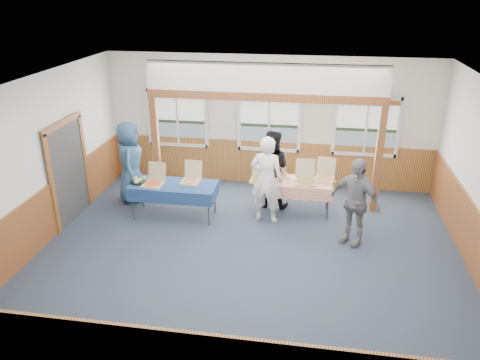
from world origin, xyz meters
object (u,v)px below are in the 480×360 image
at_px(woman_black, 271,169).
at_px(table_right, 294,183).
at_px(person_grey, 355,201).
at_px(man_blue, 130,162).
at_px(woman_white, 267,180).
at_px(table_left, 173,187).

bearing_deg(woman_black, table_right, 158.86).
distance_m(table_right, person_grey, 1.66).
bearing_deg(woman_black, man_blue, 9.44).
height_order(table_right, woman_white, woman_white).
distance_m(table_right, woman_black, 0.64).
bearing_deg(woman_white, table_left, 11.89).
relative_size(table_left, woman_black, 1.13).
relative_size(woman_black, person_grey, 1.01).
bearing_deg(woman_black, table_left, 29.28).
height_order(man_blue, person_grey, man_blue).
relative_size(table_right, woman_white, 0.92).
distance_m(table_left, person_grey, 3.79).
relative_size(table_left, person_grey, 1.14).
bearing_deg(table_left, man_blue, 130.14).
distance_m(table_left, man_blue, 1.40).
distance_m(man_blue, person_grey, 5.10).
height_order(table_left, table_right, same).
xyz_separation_m(woman_white, man_blue, (-3.20, 0.56, -0.00)).
distance_m(woman_white, woman_black, 0.77).
bearing_deg(person_grey, man_blue, -160.52).
relative_size(woman_white, person_grey, 1.08).
relative_size(woman_black, man_blue, 0.94).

